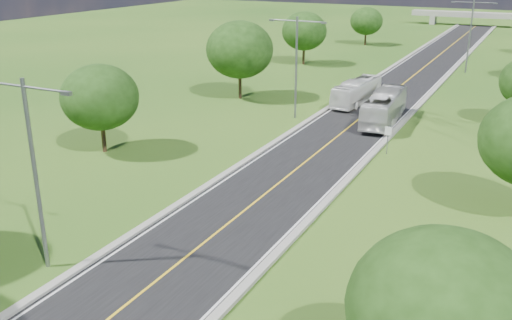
# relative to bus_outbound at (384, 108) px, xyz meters

# --- Properties ---
(ground) EXTENTS (260.00, 260.00, 0.00)m
(ground) POSITION_rel_bus_outbound_xyz_m (-2.47, 12.85, -1.56)
(ground) COLOR #204B15
(ground) RESTS_ON ground
(road) EXTENTS (8.00, 150.00, 0.06)m
(road) POSITION_rel_bus_outbound_xyz_m (-2.47, 18.85, -1.53)
(road) COLOR black
(road) RESTS_ON ground
(curb_left) EXTENTS (0.50, 150.00, 0.22)m
(curb_left) POSITION_rel_bus_outbound_xyz_m (-6.72, 18.85, -1.45)
(curb_left) COLOR gray
(curb_left) RESTS_ON ground
(curb_right) EXTENTS (0.50, 150.00, 0.22)m
(curb_right) POSITION_rel_bus_outbound_xyz_m (1.78, 18.85, -1.45)
(curb_right) COLOR gray
(curb_right) RESTS_ON ground
(speed_limit_sign) EXTENTS (0.55, 0.09, 2.40)m
(speed_limit_sign) POSITION_rel_bus_outbound_xyz_m (2.73, -9.17, 0.04)
(speed_limit_sign) COLOR slate
(speed_limit_sign) RESTS_ON ground
(overpass) EXTENTS (30.00, 3.00, 3.20)m
(overpass) POSITION_rel_bus_outbound_xyz_m (-2.47, 92.85, 0.85)
(overpass) COLOR gray
(overpass) RESTS_ON ground
(streetlight_near_left) EXTENTS (5.90, 0.25, 10.00)m
(streetlight_near_left) POSITION_rel_bus_outbound_xyz_m (-8.47, -35.15, 4.38)
(streetlight_near_left) COLOR slate
(streetlight_near_left) RESTS_ON ground
(streetlight_mid_left) EXTENTS (5.90, 0.25, 10.00)m
(streetlight_mid_left) POSITION_rel_bus_outbound_xyz_m (-8.47, -2.15, 4.38)
(streetlight_mid_left) COLOR slate
(streetlight_mid_left) RESTS_ON ground
(streetlight_far_right) EXTENTS (5.90, 0.25, 10.00)m
(streetlight_far_right) POSITION_rel_bus_outbound_xyz_m (3.53, 30.85, 4.38)
(streetlight_far_right) COLOR slate
(streetlight_far_right) RESTS_ON ground
(tree_lb) EXTENTS (6.30, 6.30, 7.33)m
(tree_lb) POSITION_rel_bus_outbound_xyz_m (-18.47, -19.15, 3.08)
(tree_lb) COLOR black
(tree_lb) RESTS_ON ground
(tree_lc) EXTENTS (7.56, 7.56, 8.79)m
(tree_lc) POSITION_rel_bus_outbound_xyz_m (-17.47, 2.85, 4.01)
(tree_lc) COLOR black
(tree_lc) RESTS_ON ground
(tree_ld) EXTENTS (6.72, 6.72, 7.82)m
(tree_ld) POSITION_rel_bus_outbound_xyz_m (-19.47, 26.85, 3.39)
(tree_ld) COLOR black
(tree_ld) RESTS_ON ground
(tree_le) EXTENTS (5.88, 5.88, 6.84)m
(tree_le) POSITION_rel_bus_outbound_xyz_m (-16.97, 50.85, 2.77)
(tree_le) COLOR black
(tree_le) RESTS_ON ground
(tree_ra) EXTENTS (6.30, 6.30, 7.33)m
(tree_ra) POSITION_rel_bus_outbound_xyz_m (11.53, -37.15, 3.08)
(tree_ra) COLOR black
(tree_ra) RESTS_ON ground
(bus_outbound) EXTENTS (3.20, 10.92, 3.00)m
(bus_outbound) POSITION_rel_bus_outbound_xyz_m (0.00, 0.00, 0.00)
(bus_outbound) COLOR beige
(bus_outbound) RESTS_ON road
(bus_inbound) EXTENTS (3.02, 9.69, 2.66)m
(bus_inbound) POSITION_rel_bus_outbound_xyz_m (-4.69, 6.18, -0.17)
(bus_inbound) COLOR white
(bus_inbound) RESTS_ON road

